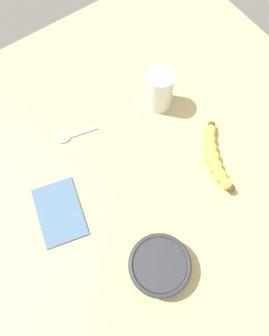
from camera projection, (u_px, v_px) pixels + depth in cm
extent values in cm
cube|color=tan|center=(144.00, 182.00, 87.15)|extent=(120.00, 120.00, 3.00)
ellipsoid|color=#E3D24A|center=(210.00, 131.00, 89.20)|extent=(4.55, 4.67, 2.66)
ellipsoid|color=#E3D24A|center=(210.00, 139.00, 88.22)|extent=(4.92, 4.83, 3.04)
ellipsoid|color=#E3D24A|center=(210.00, 148.00, 87.22)|extent=(5.11, 4.98, 3.42)
ellipsoid|color=#E3D24A|center=(212.00, 157.00, 86.23)|extent=(5.13, 5.09, 3.79)
ellipsoid|color=#E3D24A|center=(215.00, 166.00, 85.26)|extent=(4.72, 4.42, 3.42)
ellipsoid|color=#E3D24A|center=(220.00, 175.00, 84.33)|extent=(4.33, 3.64, 3.04)
ellipsoid|color=#E3D24A|center=(226.00, 183.00, 83.46)|extent=(3.95, 2.78, 2.66)
sphere|color=#513819|center=(211.00, 125.00, 89.86)|extent=(2.09, 2.09, 2.09)
sphere|color=#513819|center=(231.00, 189.00, 82.90)|extent=(2.09, 2.09, 2.09)
cylinder|color=silver|center=(160.00, 90.00, 89.20)|extent=(7.24, 7.24, 12.21)
cylinder|color=#D8A6A2|center=(159.00, 92.00, 89.90)|extent=(6.74, 6.74, 10.18)
cylinder|color=#2D2D33|center=(159.00, 266.00, 75.12)|extent=(11.78, 11.78, 5.08)
torus|color=#2D2D33|center=(160.00, 265.00, 73.34)|extent=(14.01, 14.01, 1.20)
ellipsoid|color=silver|center=(64.00, 139.00, 89.95)|extent=(3.21, 4.08, 0.80)
cube|color=silver|center=(82.00, 133.00, 90.67)|extent=(2.58, 8.36, 0.25)
cube|color=slate|center=(59.00, 212.00, 82.24)|extent=(17.80, 14.19, 0.60)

